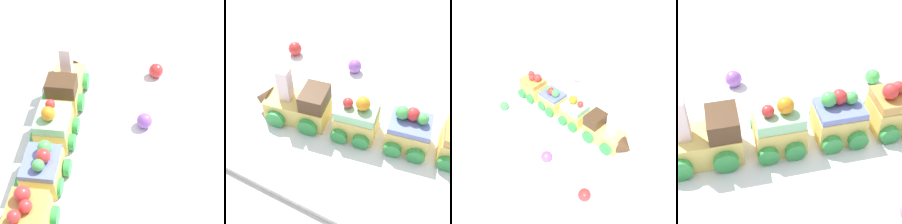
% 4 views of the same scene
% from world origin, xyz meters
% --- Properties ---
extents(ground_plane, '(10.00, 10.00, 0.00)m').
position_xyz_m(ground_plane, '(0.00, 0.00, 0.00)').
color(ground_plane, beige).
extents(display_board, '(0.65, 0.38, 0.01)m').
position_xyz_m(display_board, '(0.00, 0.00, 0.01)').
color(display_board, white).
rests_on(display_board, ground_plane).
extents(cake_train_locomotive, '(0.13, 0.08, 0.10)m').
position_xyz_m(cake_train_locomotive, '(0.10, 0.06, 0.04)').
color(cake_train_locomotive, '#EACC66').
rests_on(cake_train_locomotive, display_board).
extents(cake_car_mint, '(0.07, 0.08, 0.08)m').
position_xyz_m(cake_car_mint, '(0.00, 0.04, 0.04)').
color(cake_car_mint, '#EACC66').
rests_on(cake_car_mint, display_board).
extents(cake_car_blueberry, '(0.07, 0.08, 0.07)m').
position_xyz_m(cake_car_blueberry, '(-0.08, 0.03, 0.04)').
color(cake_car_blueberry, '#EACC66').
rests_on(cake_car_blueberry, display_board).
extents(cake_car_caramel, '(0.07, 0.08, 0.08)m').
position_xyz_m(cake_car_caramel, '(-0.16, 0.02, 0.04)').
color(cake_car_caramel, '#EACC66').
rests_on(cake_car_caramel, display_board).
extents(gumball_purple, '(0.03, 0.03, 0.03)m').
position_xyz_m(gumball_purple, '(0.06, -0.09, 0.03)').
color(gumball_purple, '#9956C6').
rests_on(gumball_purple, display_board).
extents(gumball_pink, '(0.02, 0.02, 0.02)m').
position_xyz_m(gumball_pink, '(-0.13, 0.16, 0.02)').
color(gumball_pink, pink).
rests_on(gumball_pink, display_board).
extents(gumball_red, '(0.03, 0.03, 0.03)m').
position_xyz_m(gumball_red, '(0.19, -0.08, 0.03)').
color(gumball_red, red).
rests_on(gumball_red, display_board).
extents(gumball_green, '(0.02, 0.02, 0.02)m').
position_xyz_m(gumball_green, '(-0.15, -0.08, 0.02)').
color(gumball_green, '#4CBC56').
rests_on(gumball_green, display_board).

